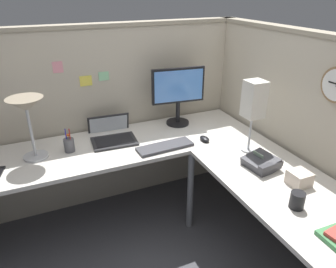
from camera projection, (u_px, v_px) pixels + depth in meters
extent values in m
plane|color=#47474C|center=(180.00, 243.00, 2.47)|extent=(6.80, 6.80, 0.00)
cube|color=#B7AD99|center=(101.00, 121.00, 2.73)|extent=(2.57, 0.10, 1.55)
cube|color=gray|center=(91.00, 25.00, 2.39)|extent=(2.57, 0.12, 0.03)
cube|color=#B7AD99|center=(308.00, 151.00, 2.24)|extent=(0.10, 2.37, 1.55)
cube|color=gray|center=(333.00, 36.00, 1.90)|extent=(0.12, 2.37, 0.03)
cube|color=beige|center=(112.00, 147.00, 2.42)|extent=(2.35, 0.66, 0.03)
cube|color=beige|center=(299.00, 198.00, 1.84)|extent=(0.66, 1.49, 0.03)
cylinder|color=slate|center=(190.00, 191.00, 2.51)|extent=(0.05, 0.05, 0.70)
cylinder|color=black|center=(178.00, 123.00, 2.78)|extent=(0.20, 0.20, 0.02)
cylinder|color=black|center=(178.00, 112.00, 2.74)|extent=(0.04, 0.04, 0.20)
cube|color=black|center=(178.00, 85.00, 2.64)|extent=(0.46, 0.08, 0.30)
cube|color=#4C84D8|center=(179.00, 86.00, 2.62)|extent=(0.42, 0.05, 0.26)
cube|color=#232326|center=(114.00, 141.00, 2.45)|extent=(0.35, 0.26, 0.02)
cube|color=black|center=(114.00, 140.00, 2.45)|extent=(0.30, 0.20, 0.00)
cube|color=#232326|center=(109.00, 126.00, 2.63)|extent=(0.34, 0.09, 0.22)
cube|color=silver|center=(109.00, 126.00, 2.62)|extent=(0.31, 0.07, 0.18)
cube|color=#38383D|center=(165.00, 147.00, 2.37)|extent=(0.44, 0.16, 0.02)
ellipsoid|color=black|center=(205.00, 139.00, 2.47)|extent=(0.06, 0.10, 0.03)
cylinder|color=#B7BABF|center=(36.00, 156.00, 2.24)|extent=(0.17, 0.17, 0.02)
cylinder|color=#B7BABF|center=(31.00, 132.00, 2.16)|extent=(0.02, 0.02, 0.38)
cone|color=gray|center=(25.00, 104.00, 2.07)|extent=(0.24, 0.24, 0.09)
cylinder|color=#4C4C51|center=(69.00, 145.00, 2.30)|extent=(0.08, 0.08, 0.10)
cylinder|color=#1E1EB2|center=(66.00, 137.00, 2.28)|extent=(0.01, 0.01, 0.13)
cylinder|color=#B21E1E|center=(70.00, 137.00, 2.28)|extent=(0.01, 0.01, 0.13)
cylinder|color=#D8591E|center=(68.00, 135.00, 2.28)|extent=(0.03, 0.03, 0.01)
cube|color=#38383D|center=(261.00, 163.00, 2.10)|extent=(0.21, 0.22, 0.10)
cube|color=#8CA58C|center=(258.00, 156.00, 2.11)|extent=(0.02, 0.09, 0.04)
cube|color=#38383D|center=(271.00, 166.00, 2.03)|extent=(0.19, 0.06, 0.04)
cylinder|color=#B7BABF|center=(248.00, 149.00, 2.34)|extent=(0.11, 0.11, 0.01)
cylinder|color=#B7BABF|center=(250.00, 133.00, 2.28)|extent=(0.02, 0.02, 0.27)
cube|color=silver|center=(254.00, 99.00, 2.17)|extent=(0.13, 0.13, 0.26)
cylinder|color=black|center=(297.00, 200.00, 1.72)|extent=(0.08, 0.08, 0.10)
cube|color=beige|center=(299.00, 178.00, 1.92)|extent=(0.12, 0.12, 0.09)
cylinder|color=white|center=(336.00, 85.00, 1.86)|extent=(0.00, 0.19, 0.19)
cube|color=black|center=(333.00, 83.00, 1.87)|extent=(0.00, 0.06, 0.01)
cube|color=#8CCC99|center=(104.00, 76.00, 2.53)|extent=(0.08, 0.00, 0.07)
cube|color=#EAD84C|center=(86.00, 81.00, 2.49)|extent=(0.10, 0.00, 0.08)
cube|color=pink|center=(58.00, 67.00, 2.36)|extent=(0.08, 0.00, 0.08)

